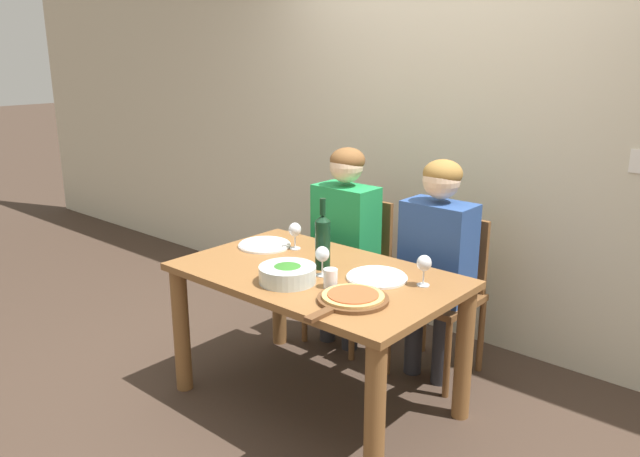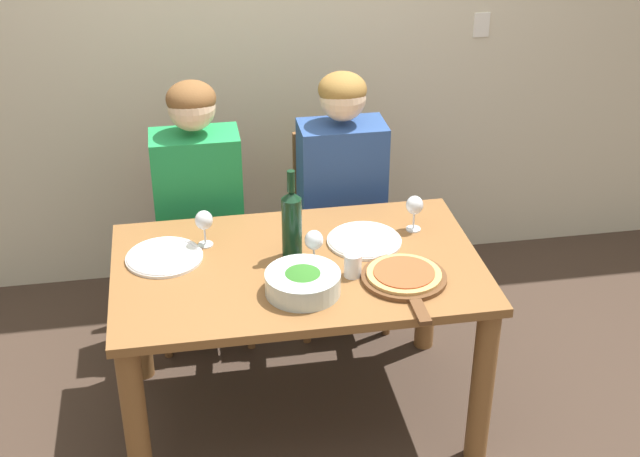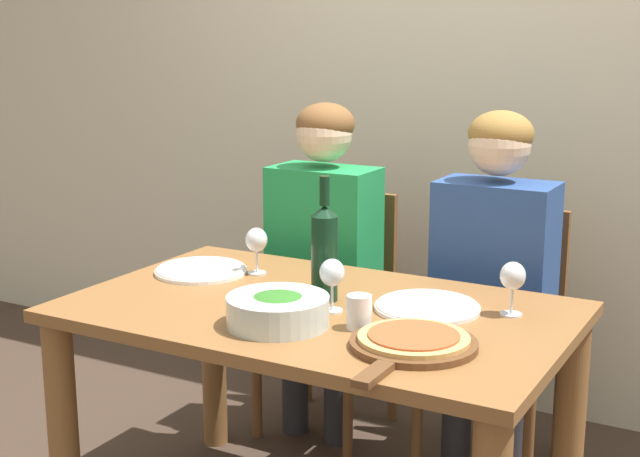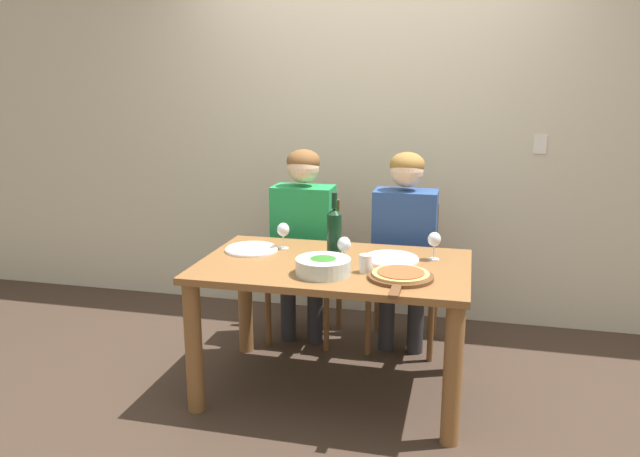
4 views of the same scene
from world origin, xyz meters
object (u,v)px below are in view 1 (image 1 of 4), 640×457
person_man (436,250)px  wine_glass_left (295,231)px  chair_left (354,264)px  pizza_on_board (352,298)px  wine_bottle (323,241)px  water_tumbler (330,278)px  chair_right (444,288)px  dinner_plate_right (377,277)px  dinner_plate_left (265,245)px  person_woman (344,228)px  broccoli_bowl (288,274)px  wine_glass_right (424,265)px  wine_glass_centre (322,256)px

person_man → wine_glass_left: bearing=-145.4°
chair_left → pizza_on_board: 1.20m
wine_bottle → pizza_on_board: wine_bottle is taller
person_man → water_tumbler: person_man is taller
chair_left → wine_glass_left: size_ratio=5.92×
chair_right → pizza_on_board: chair_right is taller
dinner_plate_right → pizza_on_board: bearing=-74.4°
dinner_plate_right → water_tumbler: water_tumbler is taller
dinner_plate_right → wine_bottle: bearing=-169.1°
dinner_plate_left → person_woman: bearing=73.1°
chair_right → dinner_plate_right: 0.68m
pizza_on_board → chair_right: bearing=94.2°
dinner_plate_left → pizza_on_board: size_ratio=0.65×
person_man → wine_bottle: person_man is taller
broccoli_bowl → wine_glass_right: 0.64m
chair_left → broccoli_bowl: 1.04m
wine_glass_right → chair_right: bearing=109.8°
wine_glass_right → dinner_plate_right: bearing=-163.0°
wine_bottle → broccoli_bowl: size_ratio=1.33×
person_man → pizza_on_board: (0.07, -0.83, -0.01)m
person_woman → pizza_on_board: size_ratio=2.72×
person_woman → wine_glass_centre: 0.78m
person_man → pizza_on_board: bearing=-85.2°
chair_left → dinner_plate_right: (0.63, -0.63, 0.24)m
person_woman → broccoli_bowl: (0.33, -0.84, 0.02)m
broccoli_bowl → wine_glass_right: bearing=36.6°
person_woman → wine_glass_centre: bearing=-59.0°
chair_left → wine_bottle: 0.85m
wine_glass_right → dinner_plate_left: bearing=-176.6°
chair_right → wine_glass_left: (-0.64, -0.55, 0.34)m
wine_glass_left → chair_right: bearing=40.6°
pizza_on_board → water_tumbler: size_ratio=5.04×
person_woman → water_tumbler: bearing=-55.1°
chair_left → person_man: person_man is taller
wine_glass_left → wine_glass_right: same height
wine_glass_right → water_tumbler: wine_glass_right is taller
dinner_plate_left → chair_right: bearing=38.0°
dinner_plate_right → water_tumbler: bearing=-112.2°
person_woman → dinner_plate_left: size_ratio=4.20×
dinner_plate_right → wine_glass_left: (-0.62, 0.09, 0.10)m
person_woman → dinner_plate_right: size_ratio=4.20×
wine_bottle → wine_glass_right: 0.53m
dinner_plate_left → person_man: bearing=33.0°
chair_left → dinner_plate_left: bearing=-104.1°
chair_left → wine_glass_centre: chair_left is taller
dinner_plate_left → pizza_on_board: bearing=-19.7°
pizza_on_board → person_woman: bearing=130.6°
person_man → pizza_on_board: person_man is taller
pizza_on_board → person_man: bearing=94.8°
dinner_plate_right → person_woman: bearing=140.0°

